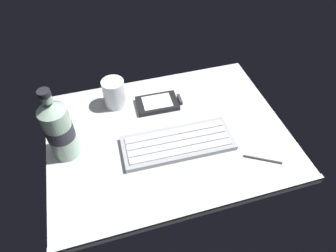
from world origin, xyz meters
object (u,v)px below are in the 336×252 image
(handheld_device, at_px, (159,103))
(juice_cup, at_px, (114,94))
(keyboard, at_px, (178,143))
(water_bottle, at_px, (59,129))
(stylus_pen, at_px, (263,159))

(handheld_device, bearing_deg, juice_cup, 162.39)
(keyboard, height_order, juice_cup, juice_cup)
(keyboard, bearing_deg, water_bottle, 168.66)
(handheld_device, relative_size, stylus_pen, 1.36)
(water_bottle, height_order, stylus_pen, water_bottle)
(water_bottle, bearing_deg, handheld_device, 21.04)
(juice_cup, bearing_deg, stylus_pen, -43.37)
(keyboard, height_order, handheld_device, keyboard)
(juice_cup, distance_m, water_bottle, 0.21)
(keyboard, bearing_deg, stylus_pen, -28.69)
(water_bottle, distance_m, stylus_pen, 0.50)
(handheld_device, relative_size, water_bottle, 0.62)
(keyboard, relative_size, juice_cup, 3.45)
(handheld_device, bearing_deg, water_bottle, -158.96)
(water_bottle, bearing_deg, stylus_pen, -18.87)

